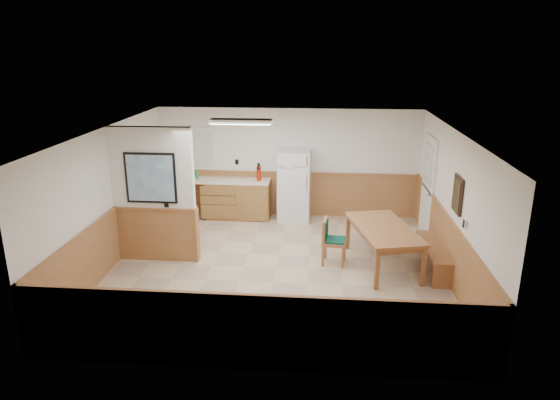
# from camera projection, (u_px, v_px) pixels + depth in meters

# --- Properties ---
(ground) EXTENTS (6.00, 6.00, 0.00)m
(ground) POSITION_uv_depth(u_px,v_px,m) (276.00, 268.00, 9.04)
(ground) COLOR tan
(ground) RESTS_ON ground
(ceiling) EXTENTS (6.00, 6.00, 0.02)m
(ceiling) POSITION_uv_depth(u_px,v_px,m) (276.00, 130.00, 8.29)
(ceiling) COLOR silver
(ceiling) RESTS_ON back_wall
(back_wall) EXTENTS (6.00, 0.02, 2.50)m
(back_wall) POSITION_uv_depth(u_px,v_px,m) (288.00, 163.00, 11.51)
(back_wall) COLOR white
(back_wall) RESTS_ON ground
(right_wall) EXTENTS (0.02, 6.00, 2.50)m
(right_wall) POSITION_uv_depth(u_px,v_px,m) (453.00, 206.00, 8.42)
(right_wall) COLOR white
(right_wall) RESTS_ON ground
(left_wall) EXTENTS (0.02, 6.00, 2.50)m
(left_wall) POSITION_uv_depth(u_px,v_px,m) (109.00, 198.00, 8.91)
(left_wall) COLOR white
(left_wall) RESTS_ON ground
(wainscot_back) EXTENTS (6.00, 0.04, 1.00)m
(wainscot_back) POSITION_uv_depth(u_px,v_px,m) (288.00, 194.00, 11.72)
(wainscot_back) COLOR #AE6F45
(wainscot_back) RESTS_ON ground
(wainscot_right) EXTENTS (0.04, 6.00, 1.00)m
(wainscot_right) POSITION_uv_depth(u_px,v_px,m) (447.00, 247.00, 8.64)
(wainscot_right) COLOR #AE6F45
(wainscot_right) RESTS_ON ground
(wainscot_left) EXTENTS (0.04, 6.00, 1.00)m
(wainscot_left) POSITION_uv_depth(u_px,v_px,m) (115.00, 237.00, 9.13)
(wainscot_left) COLOR #AE6F45
(wainscot_left) RESTS_ON ground
(partition_wall) EXTENTS (1.50, 0.20, 2.50)m
(partition_wall) POSITION_uv_depth(u_px,v_px,m) (154.00, 196.00, 9.03)
(partition_wall) COLOR white
(partition_wall) RESTS_ON ground
(kitchen_counter) EXTENTS (2.20, 0.61, 1.00)m
(kitchen_counter) POSITION_uv_depth(u_px,v_px,m) (235.00, 198.00, 11.55)
(kitchen_counter) COLOR olive
(kitchen_counter) RESTS_ON ground
(exterior_door) EXTENTS (0.07, 1.02, 2.15)m
(exterior_door) POSITION_uv_depth(u_px,v_px,m) (428.00, 187.00, 10.29)
(exterior_door) COLOR white
(exterior_door) RESTS_ON ground
(kitchen_window) EXTENTS (0.80, 0.04, 1.00)m
(kitchen_window) POSITION_uv_depth(u_px,v_px,m) (198.00, 149.00, 11.57)
(kitchen_window) COLOR white
(kitchen_window) RESTS_ON back_wall
(wall_painting) EXTENTS (0.04, 0.50, 0.60)m
(wall_painting) POSITION_uv_depth(u_px,v_px,m) (457.00, 195.00, 8.05)
(wall_painting) COLOR black
(wall_painting) RESTS_ON right_wall
(fluorescent_fixture) EXTENTS (1.20, 0.30, 0.09)m
(fluorescent_fixture) POSITION_uv_depth(u_px,v_px,m) (241.00, 121.00, 9.60)
(fluorescent_fixture) COLOR white
(fluorescent_fixture) RESTS_ON ceiling
(refrigerator) EXTENTS (0.74, 0.73, 1.62)m
(refrigerator) POSITION_uv_depth(u_px,v_px,m) (294.00, 186.00, 11.28)
(refrigerator) COLOR white
(refrigerator) RESTS_ON ground
(dining_table) EXTENTS (1.33, 2.01, 0.75)m
(dining_table) POSITION_uv_depth(u_px,v_px,m) (384.00, 232.00, 8.92)
(dining_table) COLOR #A56B3C
(dining_table) RESTS_ON ground
(dining_bench) EXTENTS (0.35, 1.58, 0.45)m
(dining_bench) POSITION_uv_depth(u_px,v_px,m) (434.00, 252.00, 8.87)
(dining_bench) COLOR #A56B3C
(dining_bench) RESTS_ON ground
(dining_chair) EXTENTS (0.62, 0.47, 0.85)m
(dining_chair) POSITION_uv_depth(u_px,v_px,m) (330.00, 238.00, 9.09)
(dining_chair) COLOR #A56B3C
(dining_chair) RESTS_ON ground
(fire_extinguisher) EXTENTS (0.12, 0.12, 0.41)m
(fire_extinguisher) POSITION_uv_depth(u_px,v_px,m) (259.00, 173.00, 11.28)
(fire_extinguisher) COLOR #AC1D09
(fire_extinguisher) RESTS_ON kitchen_counter
(soap_bottle) EXTENTS (0.08, 0.08, 0.21)m
(soap_bottle) POSITION_uv_depth(u_px,v_px,m) (197.00, 174.00, 11.47)
(soap_bottle) COLOR #1A8F3A
(soap_bottle) RESTS_ON kitchen_counter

